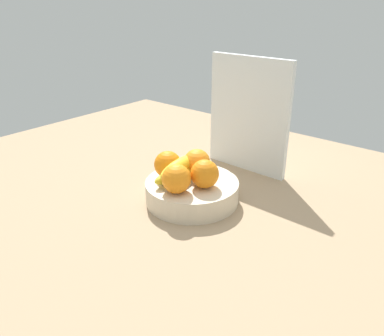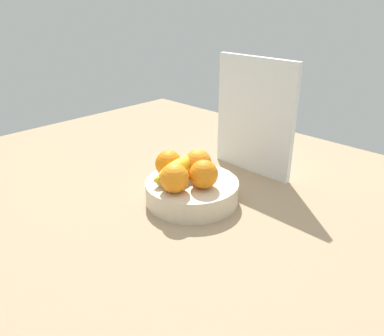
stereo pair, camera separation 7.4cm
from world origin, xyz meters
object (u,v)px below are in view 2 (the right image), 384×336
(orange_front_left, at_px, (204,174))
(orange_back_left, at_px, (175,178))
(fruit_bowl, at_px, (192,191))
(banana_bunch, at_px, (181,170))
(cutting_board, at_px, (254,117))
(orange_front_right, at_px, (198,163))
(orange_center, at_px, (169,164))

(orange_front_left, bearing_deg, orange_back_left, -117.97)
(fruit_bowl, xyz_separation_m, orange_front_left, (0.05, -0.00, 0.07))
(orange_front_left, relative_size, banana_bunch, 0.43)
(fruit_bowl, bearing_deg, cutting_board, 91.47)
(orange_front_right, relative_size, banana_bunch, 0.43)
(orange_center, bearing_deg, orange_front_left, 8.59)
(fruit_bowl, height_order, orange_back_left, orange_back_left)
(orange_front_left, bearing_deg, cutting_board, 100.50)
(banana_bunch, distance_m, cutting_board, 0.31)
(cutting_board, bearing_deg, orange_center, -100.60)
(orange_front_left, relative_size, orange_center, 1.00)
(fruit_bowl, xyz_separation_m, cutting_board, (-0.01, 0.28, 0.15))
(orange_front_left, distance_m, orange_back_left, 0.08)
(orange_center, relative_size, orange_back_left, 1.00)
(orange_back_left, height_order, banana_bunch, orange_back_left)
(orange_back_left, relative_size, banana_bunch, 0.43)
(orange_front_right, xyz_separation_m, cutting_board, (0.01, 0.24, 0.08))
(fruit_bowl, xyz_separation_m, orange_back_left, (0.01, -0.07, 0.07))
(orange_center, bearing_deg, banana_bunch, 9.61)
(orange_front_left, bearing_deg, fruit_bowl, 175.92)
(orange_front_left, xyz_separation_m, orange_center, (-0.12, -0.02, 0.00))
(orange_center, bearing_deg, cutting_board, 78.39)
(banana_bunch, height_order, cutting_board, cutting_board)
(fruit_bowl, relative_size, orange_back_left, 3.38)
(orange_front_left, relative_size, orange_back_left, 1.00)
(orange_center, distance_m, orange_back_left, 0.09)
(fruit_bowl, bearing_deg, orange_front_right, 112.48)
(orange_front_right, distance_m, orange_back_left, 0.12)
(fruit_bowl, distance_m, cutting_board, 0.32)
(banana_bunch, bearing_deg, cutting_board, 86.01)
(orange_front_right, bearing_deg, fruit_bowl, -67.52)
(orange_center, distance_m, banana_bunch, 0.04)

